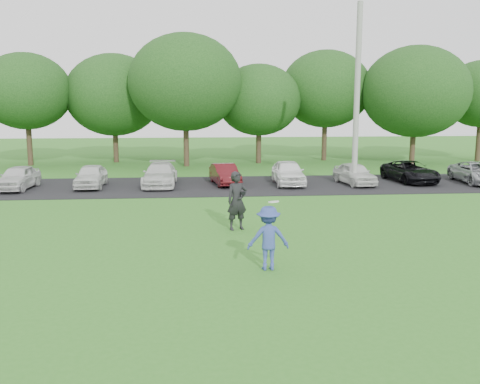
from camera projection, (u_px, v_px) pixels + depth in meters
name	position (u px, v px, depth m)	size (l,w,h in m)	color
ground	(251.00, 260.00, 14.57)	(100.00, 100.00, 0.00)	#307321
parking_lot	(224.00, 186.00, 27.33)	(32.00, 6.50, 0.03)	black
utility_pole	(357.00, 97.00, 26.28)	(0.28, 0.28, 9.00)	gray
frisbee_player	(268.00, 238.00, 13.67)	(1.09, 0.75, 1.87)	#334590
camera_bystander	(237.00, 201.00, 17.90)	(0.84, 0.69, 1.98)	black
parked_cars	(240.00, 174.00, 27.33)	(28.26, 4.84, 1.24)	black
tree_row	(238.00, 92.00, 36.22)	(42.39, 9.85, 8.64)	#38281C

